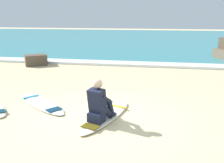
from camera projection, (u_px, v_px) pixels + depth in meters
name	position (u px, v px, depth m)	size (l,w,h in m)	color
ground_plane	(98.00, 118.00, 5.81)	(80.00, 80.00, 0.00)	beige
sea	(146.00, 39.00, 25.06)	(80.00, 28.00, 0.10)	teal
breaking_foam	(130.00, 64.00, 12.03)	(80.00, 0.90, 0.11)	white
surfboard_main	(106.00, 116.00, 5.84)	(1.10, 2.27, 0.08)	#EFE5C6
surfer_seated	(99.00, 104.00, 5.45)	(0.56, 0.77, 0.95)	black
surfboard_spare_near	(41.00, 103.00, 6.69)	(2.05, 1.77, 0.08)	silver
shoreline_rock	(36.00, 60.00, 11.91)	(0.67, 0.97, 0.50)	brown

